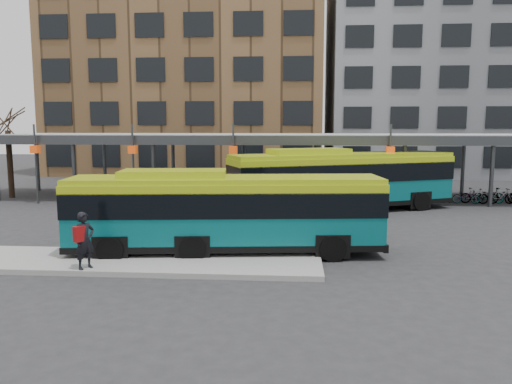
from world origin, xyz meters
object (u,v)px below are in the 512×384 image
object	(u,v)px
tree	(10,161)
bus_front	(225,211)
bus_rear	(342,179)
pedestrian	(84,240)

from	to	relation	value
tree	bus_front	bearing A→B (deg)	-39.86
tree	bus_front	distance (m)	20.88
tree	bus_rear	bearing A→B (deg)	-9.77
bus_front	bus_rear	bearing A→B (deg)	55.76
bus_rear	tree	bearing A→B (deg)	146.66
bus_rear	pedestrian	size ratio (longest dim) A/B	6.91
bus_rear	pedestrian	world-z (taller)	bus_rear
bus_front	bus_rear	size ratio (longest dim) A/B	0.91
tree	bus_front	size ratio (longest dim) A/B	0.49
pedestrian	bus_front	bearing A→B (deg)	-21.57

